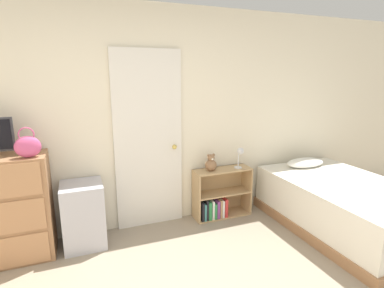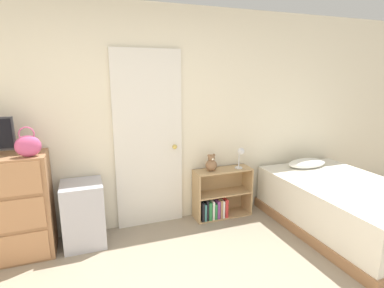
% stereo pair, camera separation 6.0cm
% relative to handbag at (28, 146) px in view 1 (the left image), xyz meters
% --- Properties ---
extents(wall_back, '(10.00, 0.06, 2.55)m').
position_rel_handbag_xyz_m(wall_back, '(1.09, 0.38, 0.13)').
color(wall_back, beige).
rests_on(wall_back, ground_plane).
extents(door_closed, '(0.79, 0.09, 2.07)m').
position_rel_handbag_xyz_m(door_closed, '(1.19, 0.33, -0.11)').
color(door_closed, silver).
rests_on(door_closed, ground_plane).
extents(handbag, '(0.22, 0.12, 0.28)m').
position_rel_handbag_xyz_m(handbag, '(0.00, 0.00, 0.00)').
color(handbag, '#C64C7F').
rests_on(handbag, dresser).
extents(storage_bin, '(0.42, 0.42, 0.69)m').
position_rel_handbag_xyz_m(storage_bin, '(0.42, 0.12, -0.80)').
color(storage_bin, '#ADADB7').
rests_on(storage_bin, ground_plane).
extents(bookshelf, '(0.74, 0.26, 0.63)m').
position_rel_handbag_xyz_m(bookshelf, '(2.04, 0.20, -0.91)').
color(bookshelf, tan).
rests_on(bookshelf, ground_plane).
extents(teddy_bear, '(0.14, 0.14, 0.22)m').
position_rel_handbag_xyz_m(teddy_bear, '(1.93, 0.20, -0.43)').
color(teddy_bear, '#8C6647').
rests_on(teddy_bear, bookshelf).
extents(desk_lamp, '(0.11, 0.11, 0.27)m').
position_rel_handbag_xyz_m(desk_lamp, '(2.32, 0.16, -0.33)').
color(desk_lamp, silver).
rests_on(desk_lamp, bookshelf).
extents(bed, '(1.24, 1.89, 0.68)m').
position_rel_handbag_xyz_m(bed, '(3.28, -0.61, -0.86)').
color(bed, '#996B47').
rests_on(bed, ground_plane).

